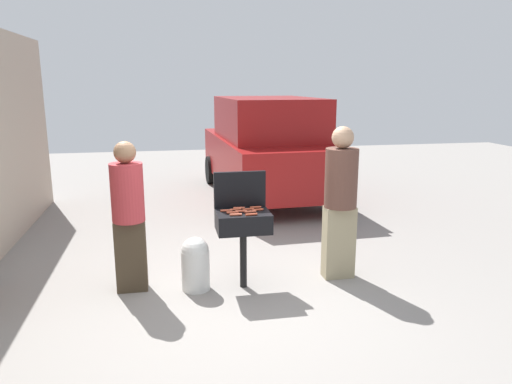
{
  "coord_description": "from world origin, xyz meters",
  "views": [
    {
      "loc": [
        -0.63,
        -4.81,
        2.3
      ],
      "look_at": [
        0.45,
        0.78,
        1.0
      ],
      "focal_mm": 33.62,
      "sensor_mm": 36.0,
      "label": 1
    }
  ],
  "objects_px": {
    "hot_dog_2": "(233,212)",
    "hot_dog_9": "(236,215)",
    "hot_dog_8": "(239,208)",
    "person_right": "(340,197)",
    "hot_dog_6": "(248,209)",
    "hot_dog_5": "(256,207)",
    "hot_dog_3": "(251,214)",
    "hot_dog_4": "(250,212)",
    "hot_dog_0": "(241,211)",
    "hot_dog_10": "(226,211)",
    "hot_dog_7": "(257,210)",
    "propane_tank": "(195,262)",
    "bbq_grill": "(243,224)",
    "person_left": "(128,212)",
    "hot_dog_1": "(235,210)",
    "parked_minivan": "(267,147)"
  },
  "relations": [
    {
      "from": "hot_dog_3",
      "to": "hot_dog_2",
      "type": "bearing_deg",
      "value": 147.64
    },
    {
      "from": "hot_dog_4",
      "to": "person_left",
      "type": "bearing_deg",
      "value": 171.47
    },
    {
      "from": "hot_dog_0",
      "to": "propane_tank",
      "type": "height_order",
      "value": "hot_dog_0"
    },
    {
      "from": "hot_dog_7",
      "to": "propane_tank",
      "type": "distance_m",
      "value": 0.92
    },
    {
      "from": "hot_dog_2",
      "to": "hot_dog_5",
      "type": "bearing_deg",
      "value": 30.39
    },
    {
      "from": "hot_dog_1",
      "to": "hot_dog_10",
      "type": "relative_size",
      "value": 1.0
    },
    {
      "from": "person_right",
      "to": "parked_minivan",
      "type": "bearing_deg",
      "value": -82.15
    },
    {
      "from": "hot_dog_0",
      "to": "person_right",
      "type": "distance_m",
      "value": 1.2
    },
    {
      "from": "hot_dog_2",
      "to": "person_left",
      "type": "bearing_deg",
      "value": 170.24
    },
    {
      "from": "hot_dog_0",
      "to": "hot_dog_3",
      "type": "height_order",
      "value": "same"
    },
    {
      "from": "hot_dog_3",
      "to": "person_right",
      "type": "xyz_separation_m",
      "value": [
        1.11,
        0.24,
        0.08
      ]
    },
    {
      "from": "hot_dog_6",
      "to": "propane_tank",
      "type": "xyz_separation_m",
      "value": [
        -0.61,
        -0.02,
        -0.58
      ]
    },
    {
      "from": "hot_dog_3",
      "to": "hot_dog_8",
      "type": "height_order",
      "value": "same"
    },
    {
      "from": "hot_dog_4",
      "to": "hot_dog_9",
      "type": "xyz_separation_m",
      "value": [
        -0.18,
        -0.09,
        0.0
      ]
    },
    {
      "from": "bbq_grill",
      "to": "person_left",
      "type": "xyz_separation_m",
      "value": [
        -1.25,
        0.15,
        0.17
      ]
    },
    {
      "from": "hot_dog_5",
      "to": "hot_dog_0",
      "type": "bearing_deg",
      "value": -143.62
    },
    {
      "from": "hot_dog_3",
      "to": "person_right",
      "type": "distance_m",
      "value": 1.14
    },
    {
      "from": "hot_dog_8",
      "to": "person_left",
      "type": "height_order",
      "value": "person_left"
    },
    {
      "from": "hot_dog_10",
      "to": "hot_dog_5",
      "type": "bearing_deg",
      "value": 13.04
    },
    {
      "from": "hot_dog_1",
      "to": "hot_dog_8",
      "type": "relative_size",
      "value": 1.0
    },
    {
      "from": "hot_dog_2",
      "to": "hot_dog_8",
      "type": "relative_size",
      "value": 1.0
    },
    {
      "from": "person_left",
      "to": "person_right",
      "type": "distance_m",
      "value": 2.43
    },
    {
      "from": "hot_dog_8",
      "to": "parked_minivan",
      "type": "xyz_separation_m",
      "value": [
        1.23,
        4.19,
        0.12
      ]
    },
    {
      "from": "hot_dog_8",
      "to": "person_right",
      "type": "xyz_separation_m",
      "value": [
        1.2,
        -0.06,
        0.08
      ]
    },
    {
      "from": "hot_dog_7",
      "to": "propane_tank",
      "type": "bearing_deg",
      "value": 178.81
    },
    {
      "from": "hot_dog_4",
      "to": "propane_tank",
      "type": "relative_size",
      "value": 0.21
    },
    {
      "from": "bbq_grill",
      "to": "hot_dog_9",
      "type": "bearing_deg",
      "value": -126.86
    },
    {
      "from": "hot_dog_3",
      "to": "person_left",
      "type": "height_order",
      "value": "person_left"
    },
    {
      "from": "hot_dog_3",
      "to": "hot_dog_4",
      "type": "height_order",
      "value": "same"
    },
    {
      "from": "hot_dog_5",
      "to": "hot_dog_7",
      "type": "height_order",
      "value": "same"
    },
    {
      "from": "hot_dog_2",
      "to": "hot_dog_6",
      "type": "bearing_deg",
      "value": 27.28
    },
    {
      "from": "hot_dog_3",
      "to": "hot_dog_5",
      "type": "xyz_separation_m",
      "value": [
        0.1,
        0.29,
        0.0
      ]
    },
    {
      "from": "hot_dog_5",
      "to": "hot_dog_9",
      "type": "distance_m",
      "value": 0.38
    },
    {
      "from": "bbq_grill",
      "to": "hot_dog_7",
      "type": "bearing_deg",
      "value": 6.57
    },
    {
      "from": "hot_dog_8",
      "to": "hot_dog_9",
      "type": "bearing_deg",
      "value": -106.21
    },
    {
      "from": "person_left",
      "to": "hot_dog_1",
      "type": "bearing_deg",
      "value": 10.2
    },
    {
      "from": "hot_dog_1",
      "to": "hot_dog_7",
      "type": "relative_size",
      "value": 1.0
    },
    {
      "from": "bbq_grill",
      "to": "person_right",
      "type": "xyz_separation_m",
      "value": [
        1.17,
        0.08,
        0.24
      ]
    },
    {
      "from": "hot_dog_4",
      "to": "hot_dog_3",
      "type": "bearing_deg",
      "value": -95.11
    },
    {
      "from": "hot_dog_1",
      "to": "hot_dog_9",
      "type": "height_order",
      "value": "same"
    },
    {
      "from": "bbq_grill",
      "to": "hot_dog_7",
      "type": "distance_m",
      "value": 0.23
    },
    {
      "from": "hot_dog_2",
      "to": "hot_dog_4",
      "type": "xyz_separation_m",
      "value": [
        0.2,
        -0.01,
        0.0
      ]
    },
    {
      "from": "hot_dog_0",
      "to": "hot_dog_3",
      "type": "relative_size",
      "value": 1.0
    },
    {
      "from": "hot_dog_3",
      "to": "hot_dog_0",
      "type": "bearing_deg",
      "value": 120.39
    },
    {
      "from": "bbq_grill",
      "to": "hot_dog_3",
      "type": "bearing_deg",
      "value": -68.11
    },
    {
      "from": "hot_dog_4",
      "to": "hot_dog_10",
      "type": "distance_m",
      "value": 0.27
    },
    {
      "from": "hot_dog_1",
      "to": "hot_dog_6",
      "type": "distance_m",
      "value": 0.14
    },
    {
      "from": "hot_dog_2",
      "to": "hot_dog_3",
      "type": "xyz_separation_m",
      "value": [
        0.19,
        -0.12,
        0.0
      ]
    },
    {
      "from": "hot_dog_6",
      "to": "hot_dog_10",
      "type": "height_order",
      "value": "same"
    },
    {
      "from": "hot_dog_2",
      "to": "hot_dog_9",
      "type": "bearing_deg",
      "value": -77.25
    }
  ]
}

